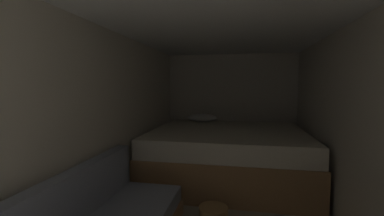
{
  "coord_description": "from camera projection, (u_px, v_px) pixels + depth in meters",
  "views": [
    {
      "loc": [
        0.18,
        -0.3,
        1.38
      ],
      "look_at": [
        -0.38,
        2.65,
        1.13
      ],
      "focal_mm": 23.83,
      "sensor_mm": 36.0,
      "label": 1
    }
  ],
  "objects": [
    {
      "name": "bed",
      "position": [
        227.0,
        154.0,
        3.8
      ],
      "size": [
        2.23,
        1.95,
        0.89
      ],
      "color": "#9E7247",
      "rests_on": "ground"
    },
    {
      "name": "wall_left",
      "position": [
        95.0,
        127.0,
        2.46
      ],
      "size": [
        0.05,
        5.13,
        1.97
      ],
      "primitive_type": "cube",
      "color": "beige",
      "rests_on": "ground"
    },
    {
      "name": "ceiling_slab",
      "position": [
        220.0,
        13.0,
        2.15
      ],
      "size": [
        2.45,
        5.13,
        0.05
      ],
      "primitive_type": "cube",
      "color": "white",
      "rests_on": "wall_left"
    },
    {
      "name": "wicker_basket",
      "position": [
        213.0,
        216.0,
        2.52
      ],
      "size": [
        0.29,
        0.29,
        0.19
      ],
      "color": "olive",
      "rests_on": "ground"
    },
    {
      "name": "wall_right",
      "position": [
        371.0,
        137.0,
        2.01
      ],
      "size": [
        0.05,
        5.13,
        1.97
      ],
      "primitive_type": "cube",
      "color": "beige",
      "rests_on": "ground"
    },
    {
      "name": "wall_back",
      "position": [
        231.0,
        107.0,
        4.77
      ],
      "size": [
        2.45,
        0.05,
        1.97
      ],
      "primitive_type": "cube",
      "color": "beige",
      "rests_on": "ground"
    }
  ]
}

